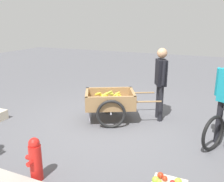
# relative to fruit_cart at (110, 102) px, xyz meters

# --- Properties ---
(ground_plane) EXTENTS (24.00, 24.00, 0.00)m
(ground_plane) POSITION_rel_fruit_cart_xyz_m (-0.17, 0.20, -0.43)
(ground_plane) COLOR #56565B
(fruit_cart) EXTENTS (1.81, 1.43, 0.72)m
(fruit_cart) POSITION_rel_fruit_cart_xyz_m (0.00, 0.00, 0.00)
(fruit_cart) COLOR #937047
(fruit_cart) RESTS_ON ground
(vendor_person) EXTENTS (0.33, 0.55, 1.66)m
(vendor_person) POSITION_rel_fruit_cart_xyz_m (-1.02, -0.53, 0.57)
(vendor_person) COLOR black
(vendor_person) RESTS_ON ground
(fire_hydrant) EXTENTS (0.25, 0.25, 0.67)m
(fire_hydrant) POSITION_rel_fruit_cart_xyz_m (0.06, 2.47, -0.10)
(fire_hydrant) COLOR red
(fire_hydrant) RESTS_ON ground
(plastic_bucket) EXTENTS (0.27, 0.27, 0.25)m
(plastic_bucket) POSITION_rel_fruit_cart_xyz_m (1.06, -1.45, -0.31)
(plastic_bucket) COLOR orange
(plastic_bucket) RESTS_ON ground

